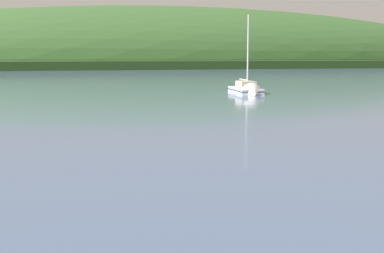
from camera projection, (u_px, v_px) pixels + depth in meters
far_shoreline_hill at (175, 66)px, 257.35m from camera, size 492.23×127.82×63.00m
sailboat_midwater_white at (248, 92)px, 73.26m from camera, size 3.79×9.52×13.41m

